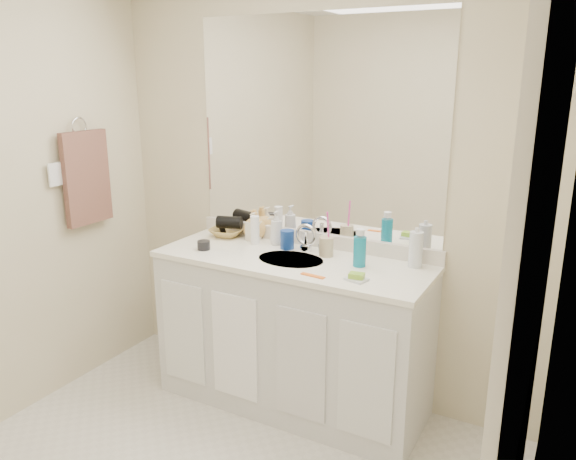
% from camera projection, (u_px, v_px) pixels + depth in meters
% --- Properties ---
extents(wall_back, '(2.60, 0.02, 2.40)m').
position_uv_depth(wall_back, '(316.00, 191.00, 3.19)').
color(wall_back, beige).
rests_on(wall_back, floor).
extents(wall_right, '(0.02, 2.60, 2.40)m').
position_uv_depth(wall_right, '(539.00, 326.00, 1.49)').
color(wall_right, beige).
rests_on(wall_right, floor).
extents(vanity_cabinet, '(1.50, 0.55, 0.85)m').
position_uv_depth(vanity_cabinet, '(292.00, 334.00, 3.16)').
color(vanity_cabinet, silver).
rests_on(vanity_cabinet, floor).
extents(countertop, '(1.52, 0.57, 0.03)m').
position_uv_depth(countertop, '(292.00, 261.00, 3.05)').
color(countertop, white).
rests_on(countertop, vanity_cabinet).
extents(backsplash, '(1.52, 0.03, 0.08)m').
position_uv_depth(backsplash, '(314.00, 239.00, 3.25)').
color(backsplash, silver).
rests_on(backsplash, countertop).
extents(sink_basin, '(0.37, 0.37, 0.02)m').
position_uv_depth(sink_basin, '(291.00, 261.00, 3.03)').
color(sink_basin, beige).
rests_on(sink_basin, countertop).
extents(faucet, '(0.02, 0.02, 0.11)m').
position_uv_depth(faucet, '(306.00, 241.00, 3.16)').
color(faucet, silver).
rests_on(faucet, countertop).
extents(mirror, '(1.48, 0.01, 1.20)m').
position_uv_depth(mirror, '(316.00, 127.00, 3.09)').
color(mirror, white).
rests_on(mirror, wall_back).
extents(blue_mug, '(0.09, 0.09, 0.11)m').
position_uv_depth(blue_mug, '(287.00, 239.00, 3.19)').
color(blue_mug, navy).
rests_on(blue_mug, countertop).
extents(tan_cup, '(0.10, 0.10, 0.11)m').
position_uv_depth(tan_cup, '(326.00, 247.00, 3.06)').
color(tan_cup, tan).
rests_on(tan_cup, countertop).
extents(toothbrush, '(0.01, 0.04, 0.21)m').
position_uv_depth(toothbrush, '(328.00, 230.00, 3.03)').
color(toothbrush, '#FF43AE').
rests_on(toothbrush, tan_cup).
extents(mouthwash_bottle, '(0.08, 0.08, 0.16)m').
position_uv_depth(mouthwash_bottle, '(360.00, 252.00, 2.90)').
color(mouthwash_bottle, '#0C7594').
rests_on(mouthwash_bottle, countertop).
extents(clear_pump_bottle, '(0.08, 0.08, 0.19)m').
position_uv_depth(clear_pump_bottle, '(416.00, 249.00, 2.88)').
color(clear_pump_bottle, silver).
rests_on(clear_pump_bottle, countertop).
extents(soap_dish, '(0.12, 0.10, 0.01)m').
position_uv_depth(soap_dish, '(356.00, 279.00, 2.71)').
color(soap_dish, silver).
rests_on(soap_dish, countertop).
extents(green_soap, '(0.08, 0.06, 0.03)m').
position_uv_depth(green_soap, '(357.00, 276.00, 2.71)').
color(green_soap, '#85BB2D').
rests_on(green_soap, soap_dish).
extents(orange_comb, '(0.13, 0.04, 0.01)m').
position_uv_depth(orange_comb, '(313.00, 276.00, 2.77)').
color(orange_comb, orange).
rests_on(orange_comb, countertop).
extents(dark_jar, '(0.09, 0.09, 0.05)m').
position_uv_depth(dark_jar, '(204.00, 245.00, 3.18)').
color(dark_jar, black).
rests_on(dark_jar, countertop).
extents(extra_white_bottle, '(0.07, 0.07, 0.17)m').
position_uv_depth(extra_white_bottle, '(255.00, 230.00, 3.27)').
color(extra_white_bottle, white).
rests_on(extra_white_bottle, countertop).
extents(soap_bottle_white, '(0.08, 0.09, 0.20)m').
position_uv_depth(soap_bottle_white, '(277.00, 228.00, 3.26)').
color(soap_bottle_white, silver).
rests_on(soap_bottle_white, countertop).
extents(soap_bottle_cream, '(0.08, 0.08, 0.17)m').
position_uv_depth(soap_bottle_cream, '(254.00, 226.00, 3.35)').
color(soap_bottle_cream, beige).
rests_on(soap_bottle_cream, countertop).
extents(soap_bottle_yellow, '(0.15, 0.15, 0.18)m').
position_uv_depth(soap_bottle_yellow, '(255.00, 224.00, 3.38)').
color(soap_bottle_yellow, '#E7B15A').
rests_on(soap_bottle_yellow, countertop).
extents(wicker_basket, '(0.22, 0.22, 0.05)m').
position_uv_depth(wicker_basket, '(227.00, 232.00, 3.44)').
color(wicker_basket, '#AD8A45').
rests_on(wicker_basket, countertop).
extents(hair_dryer, '(0.17, 0.12, 0.08)m').
position_uv_depth(hair_dryer, '(230.00, 222.00, 3.42)').
color(hair_dryer, black).
rests_on(hair_dryer, wicker_basket).
extents(towel_ring, '(0.01, 0.11, 0.11)m').
position_uv_depth(towel_ring, '(79.00, 126.00, 3.24)').
color(towel_ring, silver).
rests_on(towel_ring, wall_left).
extents(hand_towel, '(0.04, 0.32, 0.55)m').
position_uv_depth(hand_towel, '(87.00, 178.00, 3.31)').
color(hand_towel, '#4D3129').
rests_on(hand_towel, towel_ring).
extents(switch_plate, '(0.01, 0.08, 0.13)m').
position_uv_depth(switch_plate, '(55.00, 174.00, 3.14)').
color(switch_plate, white).
rests_on(switch_plate, wall_left).
extents(door, '(0.02, 0.82, 2.00)m').
position_uv_depth(door, '(510.00, 454.00, 1.29)').
color(door, silver).
rests_on(door, floor).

